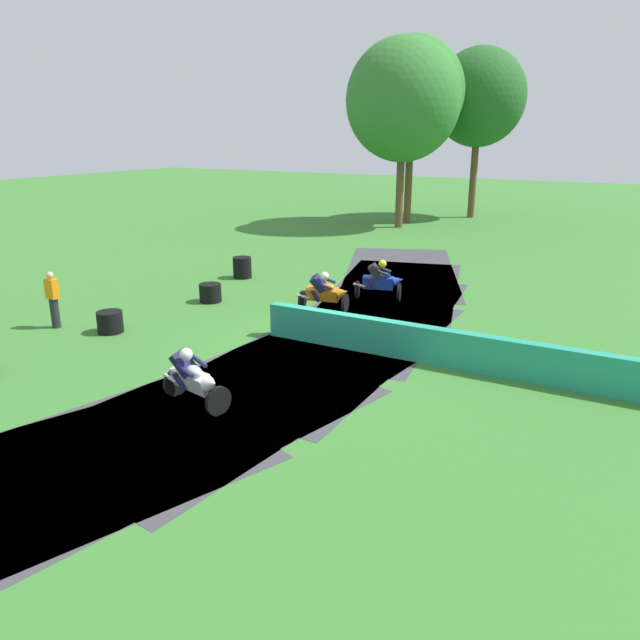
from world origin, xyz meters
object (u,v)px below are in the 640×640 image
(tire_stack_far, at_px, (242,268))
(motorcycle_trailing_blue, at_px, (380,281))
(tire_stack_mid_a, at_px, (110,322))
(motorcycle_chase_orange, at_px, (325,292))
(tire_stack_mid_b, at_px, (210,293))
(motorcycle_lead_white, at_px, (193,378))
(track_marshal, at_px, (53,300))

(tire_stack_far, bearing_deg, motorcycle_trailing_blue, -4.27)
(motorcycle_trailing_blue, bearing_deg, tire_stack_mid_a, -128.18)
(motorcycle_chase_orange, relative_size, tire_stack_mid_b, 2.38)
(motorcycle_lead_white, distance_m, track_marshal, 7.23)
(tire_stack_mid_a, xyz_separation_m, tire_stack_mid_b, (0.44, 3.85, -0.00))
(motorcycle_trailing_blue, xyz_separation_m, tire_stack_far, (-5.90, 0.44, -0.26))
(motorcycle_lead_white, bearing_deg, motorcycle_chase_orange, 97.17)
(motorcycle_chase_orange, xyz_separation_m, track_marshal, (-5.99, -5.07, 0.19))
(track_marshal, bearing_deg, motorcycle_chase_orange, 40.28)
(motorcycle_trailing_blue, bearing_deg, motorcycle_chase_orange, -115.26)
(tire_stack_mid_b, xyz_separation_m, tire_stack_far, (-1.08, 3.28, 0.10))
(tire_stack_mid_a, relative_size, track_marshal, 0.43)
(motorcycle_lead_white, height_order, motorcycle_trailing_blue, motorcycle_trailing_blue)
(motorcycle_chase_orange, distance_m, tire_stack_far, 5.53)
(tire_stack_mid_a, bearing_deg, tire_stack_mid_b, 83.45)
(motorcycle_trailing_blue, distance_m, track_marshal, 9.97)
(tire_stack_mid_a, distance_m, tire_stack_far, 7.16)
(motorcycle_trailing_blue, bearing_deg, motorcycle_lead_white, -90.37)
(motorcycle_chase_orange, height_order, tire_stack_mid_b, motorcycle_chase_orange)
(tire_stack_mid_a, distance_m, track_marshal, 1.83)
(motorcycle_trailing_blue, xyz_separation_m, tire_stack_mid_b, (-4.82, -2.84, -0.36))
(motorcycle_chase_orange, distance_m, tire_stack_mid_a, 6.32)
(tire_stack_mid_b, distance_m, track_marshal, 4.82)
(tire_stack_mid_a, bearing_deg, motorcycle_trailing_blue, 51.82)
(motorcycle_lead_white, xyz_separation_m, motorcycle_trailing_blue, (0.06, 9.30, 0.02))
(motorcycle_lead_white, height_order, tire_stack_far, motorcycle_lead_white)
(motorcycle_chase_orange, xyz_separation_m, tire_stack_mid_a, (-4.29, -4.63, -0.33))
(tire_stack_mid_a, xyz_separation_m, track_marshal, (-1.70, -0.44, 0.52))
(motorcycle_chase_orange, relative_size, track_marshal, 1.05)
(motorcycle_lead_white, bearing_deg, motorcycle_trailing_blue, 89.63)
(track_marshal, bearing_deg, tire_stack_mid_b, 63.51)
(tire_stack_far, bearing_deg, motorcycle_chase_orange, -26.88)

